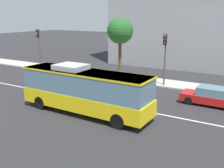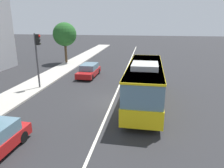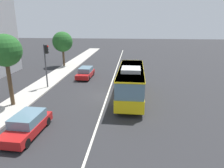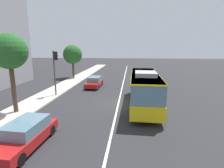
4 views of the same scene
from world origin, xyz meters
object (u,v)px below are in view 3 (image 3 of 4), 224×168
(street_tree_kerbside_centre, at_px, (5,51))
(transit_bus, at_px, (131,81))
(traffic_light_near_corner, at_px, (46,59))
(street_tree_kerbside_left, at_px, (63,42))
(sedan_red, at_px, (27,125))
(sedan_red_ahead, at_px, (86,73))

(street_tree_kerbside_centre, bearing_deg, transit_bus, -73.64)
(traffic_light_near_corner, xyz_separation_m, street_tree_kerbside_left, (12.56, 2.23, 0.76))
(street_tree_kerbside_left, bearing_deg, street_tree_kerbside_centre, -176.89)
(transit_bus, height_order, sedan_red, transit_bus)
(sedan_red, relative_size, traffic_light_near_corner, 0.88)
(transit_bus, bearing_deg, traffic_light_near_corner, 77.53)
(sedan_red, distance_m, traffic_light_near_corner, 11.09)
(street_tree_kerbside_left, bearing_deg, traffic_light_near_corner, -169.94)
(sedan_red_ahead, bearing_deg, sedan_red, -1.19)
(transit_bus, xyz_separation_m, street_tree_kerbside_centre, (-3.25, 11.06, 3.36))
(sedan_red, bearing_deg, traffic_light_near_corner, -163.07)
(sedan_red_ahead, bearing_deg, transit_bus, 41.92)
(sedan_red_ahead, bearing_deg, street_tree_kerbside_left, -141.53)
(sedan_red, height_order, sedan_red_ahead, same)
(sedan_red_ahead, relative_size, traffic_light_near_corner, 0.87)
(sedan_red, distance_m, street_tree_kerbside_left, 23.73)
(sedan_red_ahead, bearing_deg, street_tree_kerbside_centre, -21.65)
(street_tree_kerbside_left, bearing_deg, sedan_red, -167.97)
(sedan_red, height_order, street_tree_kerbside_centre, street_tree_kerbside_centre)
(transit_bus, xyz_separation_m, sedan_red_ahead, (7.56, 6.47, -1.09))
(sedan_red_ahead, distance_m, street_tree_kerbside_centre, 12.56)
(sedan_red_ahead, relative_size, street_tree_kerbside_left, 0.75)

